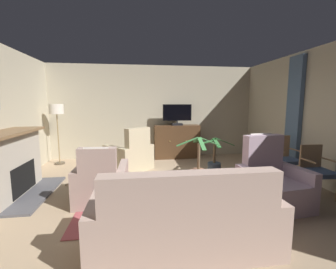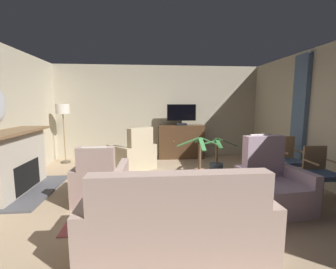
{
  "view_description": "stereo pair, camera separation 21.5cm",
  "coord_description": "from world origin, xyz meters",
  "px_view_note": "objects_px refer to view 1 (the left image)",
  "views": [
    {
      "loc": [
        -0.57,
        -4.04,
        1.67
      ],
      "look_at": [
        0.03,
        0.23,
        1.08
      ],
      "focal_mm": 24.65,
      "sensor_mm": 36.0,
      "label": 1
    },
    {
      "loc": [
        -0.36,
        -4.07,
        1.67
      ],
      "look_at": [
        0.03,
        0.23,
        1.08
      ],
      "focal_mm": 24.65,
      "sensor_mm": 36.0,
      "label": 2
    }
  ],
  "objects_px": {
    "television": "(177,114)",
    "armchair_in_far_corner": "(272,185)",
    "side_chair_nearest_door": "(285,157)",
    "folded_newspaper": "(172,183)",
    "armchair_by_fireplace": "(102,183)",
    "fireplace": "(10,165)",
    "floor_lamp": "(57,114)",
    "tv_cabinet": "(177,142)",
    "armchair_near_window": "(130,156)",
    "potted_plant_leafy_by_curtain": "(214,166)",
    "cat": "(87,180)",
    "tv_remote": "(186,183)",
    "potted_plant_on_hearth_side": "(198,173)",
    "sofa_floral": "(185,224)",
    "side_chair_mid_row": "(316,169)",
    "coffee_table": "(178,184)"
  },
  "relations": [
    {
      "from": "potted_plant_on_hearth_side",
      "to": "floor_lamp",
      "type": "height_order",
      "value": "floor_lamp"
    },
    {
      "from": "fireplace",
      "to": "floor_lamp",
      "type": "distance_m",
      "value": 2.36
    },
    {
      "from": "armchair_in_far_corner",
      "to": "cat",
      "type": "height_order",
      "value": "armchair_in_far_corner"
    },
    {
      "from": "armchair_in_far_corner",
      "to": "potted_plant_on_hearth_side",
      "type": "xyz_separation_m",
      "value": [
        -0.9,
        1.17,
        -0.12
      ]
    },
    {
      "from": "floor_lamp",
      "to": "armchair_by_fireplace",
      "type": "bearing_deg",
      "value": -60.5
    },
    {
      "from": "television",
      "to": "armchair_in_far_corner",
      "type": "height_order",
      "value": "television"
    },
    {
      "from": "armchair_by_fireplace",
      "to": "side_chair_nearest_door",
      "type": "relative_size",
      "value": 1.05
    },
    {
      "from": "folded_newspaper",
      "to": "cat",
      "type": "xyz_separation_m",
      "value": [
        -1.57,
        1.37,
        -0.35
      ]
    },
    {
      "from": "tv_cabinet",
      "to": "potted_plant_on_hearth_side",
      "type": "distance_m",
      "value": 2.36
    },
    {
      "from": "armchair_near_window",
      "to": "potted_plant_leafy_by_curtain",
      "type": "xyz_separation_m",
      "value": [
        1.91,
        -0.84,
        -0.1
      ]
    },
    {
      "from": "tv_remote",
      "to": "side_chair_nearest_door",
      "type": "relative_size",
      "value": 0.18
    },
    {
      "from": "armchair_near_window",
      "to": "floor_lamp",
      "type": "distance_m",
      "value": 2.35
    },
    {
      "from": "armchair_near_window",
      "to": "armchair_by_fireplace",
      "type": "distance_m",
      "value": 1.93
    },
    {
      "from": "tv_cabinet",
      "to": "armchair_by_fireplace",
      "type": "height_order",
      "value": "armchair_by_fireplace"
    },
    {
      "from": "folded_newspaper",
      "to": "armchair_by_fireplace",
      "type": "relative_size",
      "value": 0.3
    },
    {
      "from": "sofa_floral",
      "to": "potted_plant_on_hearth_side",
      "type": "relative_size",
      "value": 2.12
    },
    {
      "from": "fireplace",
      "to": "cat",
      "type": "distance_m",
      "value": 1.38
    },
    {
      "from": "potted_plant_leafy_by_curtain",
      "to": "floor_lamp",
      "type": "xyz_separation_m",
      "value": [
        -3.86,
        1.63,
        1.15
      ]
    },
    {
      "from": "fireplace",
      "to": "side_chair_mid_row",
      "type": "xyz_separation_m",
      "value": [
        5.43,
        -0.76,
        -0.06
      ]
    },
    {
      "from": "sofa_floral",
      "to": "armchair_near_window",
      "type": "bearing_deg",
      "value": 101.3
    },
    {
      "from": "potted_plant_on_hearth_side",
      "to": "sofa_floral",
      "type": "bearing_deg",
      "value": -109.44
    },
    {
      "from": "tv_cabinet",
      "to": "folded_newspaper",
      "type": "bearing_deg",
      "value": -101.24
    },
    {
      "from": "potted_plant_on_hearth_side",
      "to": "floor_lamp",
      "type": "xyz_separation_m",
      "value": [
        -3.37,
        2.07,
        1.15
      ]
    },
    {
      "from": "fireplace",
      "to": "sofa_floral",
      "type": "distance_m",
      "value": 3.41
    },
    {
      "from": "coffee_table",
      "to": "folded_newspaper",
      "type": "distance_m",
      "value": 0.13
    },
    {
      "from": "armchair_in_far_corner",
      "to": "floor_lamp",
      "type": "bearing_deg",
      "value": 142.86
    },
    {
      "from": "tv_cabinet",
      "to": "floor_lamp",
      "type": "xyz_separation_m",
      "value": [
        -3.33,
        -0.28,
        0.9
      ]
    },
    {
      "from": "coffee_table",
      "to": "armchair_in_far_corner",
      "type": "distance_m",
      "value": 1.53
    },
    {
      "from": "television",
      "to": "side_chair_mid_row",
      "type": "bearing_deg",
      "value": -58.46
    },
    {
      "from": "tv_cabinet",
      "to": "potted_plant_on_hearth_side",
      "type": "relative_size",
      "value": 1.39
    },
    {
      "from": "television",
      "to": "side_chair_nearest_door",
      "type": "height_order",
      "value": "television"
    },
    {
      "from": "fireplace",
      "to": "folded_newspaper",
      "type": "relative_size",
      "value": 5.84
    },
    {
      "from": "armchair_near_window",
      "to": "coffee_table",
      "type": "bearing_deg",
      "value": -70.83
    },
    {
      "from": "folded_newspaper",
      "to": "armchair_near_window",
      "type": "xyz_separation_m",
      "value": [
        -0.7,
        2.37,
        -0.11
      ]
    },
    {
      "from": "tv_cabinet",
      "to": "television",
      "type": "height_order",
      "value": "television"
    },
    {
      "from": "television",
      "to": "tv_remote",
      "type": "relative_size",
      "value": 5.07
    },
    {
      "from": "tv_cabinet",
      "to": "folded_newspaper",
      "type": "relative_size",
      "value": 4.55
    },
    {
      "from": "tv_cabinet",
      "to": "potted_plant_leafy_by_curtain",
      "type": "height_order",
      "value": "tv_cabinet"
    },
    {
      "from": "armchair_in_far_corner",
      "to": "fireplace",
      "type": "bearing_deg",
      "value": 166.9
    },
    {
      "from": "fireplace",
      "to": "floor_lamp",
      "type": "height_order",
      "value": "floor_lamp"
    },
    {
      "from": "side_chair_mid_row",
      "to": "cat",
      "type": "distance_m",
      "value": 4.39
    },
    {
      "from": "tv_cabinet",
      "to": "sofa_floral",
      "type": "xyz_separation_m",
      "value": [
        -0.71,
        -4.46,
        -0.15
      ]
    },
    {
      "from": "folded_newspaper",
      "to": "side_chair_mid_row",
      "type": "relative_size",
      "value": 0.33
    },
    {
      "from": "tv_remote",
      "to": "potted_plant_leafy_by_curtain",
      "type": "relative_size",
      "value": 0.19
    },
    {
      "from": "television",
      "to": "side_chair_nearest_door",
      "type": "bearing_deg",
      "value": -49.86
    },
    {
      "from": "sofa_floral",
      "to": "armchair_near_window",
      "type": "height_order",
      "value": "armchair_near_window"
    },
    {
      "from": "folded_newspaper",
      "to": "sofa_floral",
      "type": "height_order",
      "value": "sofa_floral"
    },
    {
      "from": "side_chair_mid_row",
      "to": "armchair_near_window",
      "type": "bearing_deg",
      "value": 146.97
    },
    {
      "from": "potted_plant_on_hearth_side",
      "to": "tv_cabinet",
      "type": "bearing_deg",
      "value": 90.97
    },
    {
      "from": "armchair_by_fireplace",
      "to": "cat",
      "type": "height_order",
      "value": "armchair_by_fireplace"
    }
  ]
}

